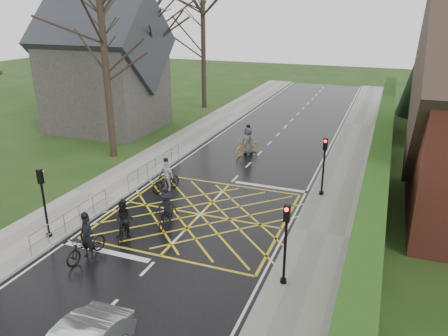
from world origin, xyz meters
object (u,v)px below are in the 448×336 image
Objects in this scene: cyclist_mid at (167,211)px; cyclist_lead at (248,144)px; cyclist_back at (124,224)px; cyclist_front at (166,179)px; cyclist_rear at (87,244)px.

cyclist_mid is 10.99m from cyclist_lead.
cyclist_back is 12.86m from cyclist_lead.
cyclist_front is (-0.78, 5.28, -0.00)m from cyclist_back.
cyclist_front is at bearing 109.25° from cyclist_mid.
cyclist_mid is at bearing 74.59° from cyclist_rear.
cyclist_front is at bearing 80.11° from cyclist_back.
cyclist_front reaches higher than cyclist_back.
cyclist_back is (0.50, 1.89, 0.05)m from cyclist_rear.
cyclist_rear is 7.17m from cyclist_front.
cyclist_rear is 14.80m from cyclist_lead.
cyclist_lead is (0.31, 10.99, 0.07)m from cyclist_mid.
cyclist_lead is at bearing 65.47° from cyclist_back.
cyclist_rear is 1.10× the size of cyclist_front.
cyclist_back reaches higher than cyclist_mid.
cyclist_mid is (1.08, 1.80, -0.04)m from cyclist_back.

